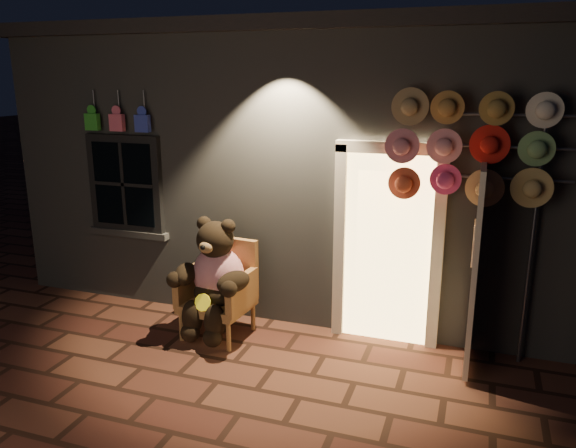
% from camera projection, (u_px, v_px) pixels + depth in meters
% --- Properties ---
extents(ground, '(60.00, 60.00, 0.00)m').
position_uv_depth(ground, '(217.00, 382.00, 5.38)').
color(ground, brown).
rests_on(ground, ground).
extents(shop_building, '(7.30, 5.95, 3.51)m').
position_uv_depth(shop_building, '(329.00, 150.00, 8.57)').
color(shop_building, slate).
rests_on(shop_building, ground).
extents(wicker_armchair, '(0.79, 0.72, 1.07)m').
position_uv_depth(wicker_armchair, '(221.00, 288.00, 6.29)').
color(wicker_armchair, '#B07E44').
rests_on(wicker_armchair, ground).
extents(teddy_bear, '(0.95, 0.77, 1.32)m').
position_uv_depth(teddy_bear, '(214.00, 278.00, 6.13)').
color(teddy_bear, '#AA122A').
rests_on(teddy_bear, ground).
extents(hat_rack, '(1.72, 0.22, 2.71)m').
position_uv_depth(hat_rack, '(471.00, 149.00, 5.31)').
color(hat_rack, '#59595E').
rests_on(hat_rack, ground).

